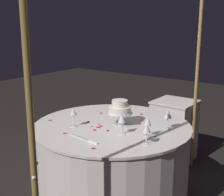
% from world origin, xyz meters
% --- Properties ---
extents(decorative_arch, '(2.25, 0.06, 2.26)m').
position_xyz_m(decorative_arch, '(-0.00, 0.31, 1.49)').
color(decorative_arch, olive).
rests_on(decorative_arch, ground).
extents(main_table, '(1.36, 1.36, 0.72)m').
position_xyz_m(main_table, '(0.00, 0.00, 0.36)').
color(main_table, silver).
rests_on(main_table, ground).
extents(side_table, '(0.45, 0.45, 0.71)m').
position_xyz_m(side_table, '(-1.13, 0.06, 0.36)').
color(side_table, silver).
rests_on(side_table, ground).
extents(tiered_cake, '(0.22, 0.22, 0.22)m').
position_xyz_m(tiered_cake, '(-0.04, 0.05, 0.86)').
color(tiered_cake, silver).
rests_on(tiered_cake, main_table).
extents(wine_glass_0, '(0.07, 0.07, 0.16)m').
position_xyz_m(wine_glass_0, '(-0.19, 0.43, 0.84)').
color(wine_glass_0, silver).
rests_on(wine_glass_0, main_table).
extents(wine_glass_1, '(0.06, 0.06, 0.15)m').
position_xyz_m(wine_glass_1, '(0.20, 0.46, 0.83)').
color(wine_glass_1, silver).
rests_on(wine_glass_1, main_table).
extents(wine_glass_2, '(0.06, 0.06, 0.16)m').
position_xyz_m(wine_glass_2, '(0.24, -0.23, 0.84)').
color(wine_glass_2, silver).
rests_on(wine_glass_2, main_table).
extents(wine_glass_3, '(0.06, 0.06, 0.17)m').
position_xyz_m(wine_glass_3, '(0.14, 0.20, 0.85)').
color(wine_glass_3, silver).
rests_on(wine_glass_3, main_table).
extents(wine_glass_4, '(0.06, 0.06, 0.16)m').
position_xyz_m(wine_glass_4, '(0.07, 0.39, 0.84)').
color(wine_glass_4, silver).
rests_on(wine_glass_4, main_table).
extents(cake_knife, '(0.05, 0.30, 0.01)m').
position_xyz_m(cake_knife, '(0.41, 0.06, 0.73)').
color(cake_knife, silver).
rests_on(cake_knife, main_table).
extents(rose_petal_0, '(0.03, 0.04, 0.00)m').
position_xyz_m(rose_petal_0, '(0.20, -0.03, 0.72)').
color(rose_petal_0, red).
rests_on(rose_petal_0, main_table).
extents(rose_petal_1, '(0.03, 0.04, 0.00)m').
position_xyz_m(rose_petal_1, '(0.09, -0.20, 0.72)').
color(rose_petal_1, red).
rests_on(rose_petal_1, main_table).
extents(rose_petal_2, '(0.04, 0.04, 0.00)m').
position_xyz_m(rose_petal_2, '(-0.33, -0.16, 0.72)').
color(rose_petal_2, red).
rests_on(rose_petal_2, main_table).
extents(rose_petal_3, '(0.04, 0.04, 0.00)m').
position_xyz_m(rose_petal_3, '(0.40, -0.17, 0.72)').
color(rose_petal_3, red).
rests_on(rose_petal_3, main_table).
extents(rose_petal_4, '(0.03, 0.04, 0.00)m').
position_xyz_m(rose_petal_4, '(0.09, -0.05, 0.72)').
color(rose_petal_4, red).
rests_on(rose_petal_4, main_table).
extents(rose_petal_5, '(0.04, 0.03, 0.00)m').
position_xyz_m(rose_petal_5, '(-0.42, 0.04, 0.72)').
color(rose_petal_5, red).
rests_on(rose_petal_5, main_table).
extents(rose_petal_6, '(0.03, 0.04, 0.00)m').
position_xyz_m(rose_petal_6, '(0.50, 0.21, 0.72)').
color(rose_petal_6, red).
rests_on(rose_petal_6, main_table).
extents(rose_petal_7, '(0.03, 0.03, 0.00)m').
position_xyz_m(rose_petal_7, '(0.06, -0.10, 0.72)').
color(rose_petal_7, red).
rests_on(rose_petal_7, main_table).
extents(rose_petal_8, '(0.03, 0.03, 0.00)m').
position_xyz_m(rose_petal_8, '(-0.22, -0.30, 0.72)').
color(rose_petal_8, red).
rests_on(rose_petal_8, main_table).
extents(rose_petal_9, '(0.05, 0.05, 0.00)m').
position_xyz_m(rose_petal_9, '(0.13, -0.05, 0.72)').
color(rose_petal_9, red).
rests_on(rose_petal_9, main_table).
extents(rose_petal_10, '(0.04, 0.03, 0.00)m').
position_xyz_m(rose_petal_10, '(-0.15, 0.18, 0.72)').
color(rose_petal_10, red).
rests_on(rose_petal_10, main_table).
extents(rose_petal_11, '(0.04, 0.04, 0.00)m').
position_xyz_m(rose_petal_11, '(0.15, 0.07, 0.72)').
color(rose_petal_11, red).
rests_on(rose_petal_11, main_table).
extents(rose_petal_12, '(0.03, 0.03, 0.00)m').
position_xyz_m(rose_petal_12, '(0.03, 0.44, 0.72)').
color(rose_petal_12, red).
rests_on(rose_petal_12, main_table).
extents(rose_petal_13, '(0.03, 0.04, 0.00)m').
position_xyz_m(rose_petal_13, '(0.06, -0.22, 0.72)').
color(rose_petal_13, red).
rests_on(rose_petal_13, main_table).
extents(rose_petal_14, '(0.02, 0.03, 0.00)m').
position_xyz_m(rose_petal_14, '(-0.19, -0.28, 0.72)').
color(rose_petal_14, red).
rests_on(rose_petal_14, main_table).
extents(rose_petal_15, '(0.03, 0.03, 0.00)m').
position_xyz_m(rose_petal_15, '(0.15, -0.10, 0.72)').
color(rose_petal_15, red).
rests_on(rose_petal_15, main_table).
extents(rose_petal_16, '(0.04, 0.04, 0.00)m').
position_xyz_m(rose_petal_16, '(0.24, -0.52, 0.72)').
color(rose_petal_16, red).
rests_on(rose_petal_16, main_table).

